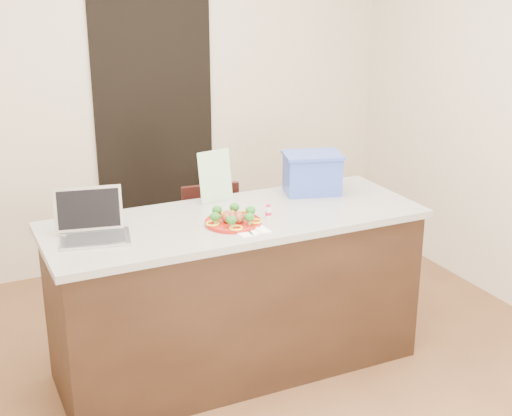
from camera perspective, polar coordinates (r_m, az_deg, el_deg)
name	(u,v)px	position (r m, az deg, el deg)	size (l,w,h in m)	color
ground	(255,387)	(4.06, -0.05, -14.10)	(4.00, 4.00, 0.00)	brown
room_shell	(255,95)	(3.45, -0.06, 9.03)	(4.00, 4.00, 4.00)	white
doorway	(155,134)	(5.43, -8.05, 5.88)	(0.90, 0.02, 2.00)	black
island	(236,293)	(4.03, -1.57, -6.81)	(2.06, 0.76, 0.92)	black
plate	(233,222)	(3.74, -1.85, -1.12)	(0.30, 0.30, 0.02)	maroon
meatballs	(233,217)	(3.73, -1.85, -0.69)	(0.12, 0.12, 0.04)	brown
broccoli	(233,213)	(3.72, -1.85, -0.44)	(0.26, 0.23, 0.04)	#175115
pepper_rings	(233,220)	(3.74, -1.85, -0.97)	(0.29, 0.29, 0.01)	yellow
napkin	(250,230)	(3.66, -0.51, -1.74)	(0.17, 0.17, 0.01)	white
fork	(245,228)	(3.65, -0.86, -1.64)	(0.03, 0.16, 0.00)	silver
knife	(256,228)	(3.65, 0.04, -1.65)	(0.02, 0.20, 0.01)	white
yogurt_bottle	(268,212)	(3.83, 1.00, -0.34)	(0.03, 0.03, 0.07)	beige
laptop	(92,224)	(3.65, -12.98, -1.28)	(0.38, 0.33, 0.24)	silver
leaflet	(215,176)	(4.06, -3.28, 2.55)	(0.21, 0.00, 0.30)	white
blue_box	(312,173)	(4.23, 4.52, 2.82)	(0.39, 0.33, 0.24)	#304AAF
chair	(217,243)	(4.65, -3.17, -2.80)	(0.42, 0.42, 0.86)	#34120F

